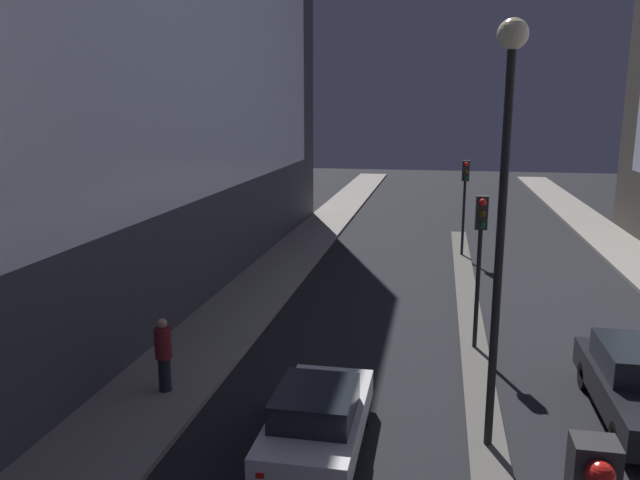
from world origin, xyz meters
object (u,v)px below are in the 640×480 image
object	(u,v)px
traffic_light_mid	(480,237)
street_lamp	(505,161)
traffic_light_far	(465,186)
pedestrian_on_left_sidewalk	(164,353)
car_right_lane	(640,385)
car_left_lane	(318,418)

from	to	relation	value
traffic_light_mid	street_lamp	bearing A→B (deg)	-90.00
traffic_light_far	pedestrian_on_left_sidewalk	bearing A→B (deg)	-115.31
traffic_light_mid	traffic_light_far	bearing A→B (deg)	90.00
traffic_light_far	street_lamp	bearing A→B (deg)	-90.00
traffic_light_mid	car_right_lane	world-z (taller)	traffic_light_mid
car_left_lane	car_right_lane	bearing A→B (deg)	21.86
traffic_light_far	street_lamp	world-z (taller)	street_lamp
traffic_light_mid	pedestrian_on_left_sidewalk	distance (m)	8.64
traffic_light_far	car_right_lane	world-z (taller)	traffic_light_far
traffic_light_mid	traffic_light_far	distance (m)	11.23
car_left_lane	car_right_lane	xyz separation A→B (m)	(6.58, 2.64, 0.05)
traffic_light_far	car_right_lane	distance (m)	15.03
traffic_light_far	car_left_lane	size ratio (longest dim) A/B	1.05
traffic_light_mid	car_right_lane	size ratio (longest dim) A/B	0.88
pedestrian_on_left_sidewalk	street_lamp	bearing A→B (deg)	-7.92
pedestrian_on_left_sidewalk	traffic_light_mid	bearing A→B (deg)	29.66
car_right_lane	pedestrian_on_left_sidewalk	distance (m)	10.60
car_left_lane	pedestrian_on_left_sidewalk	world-z (taller)	pedestrian_on_left_sidewalk
car_right_lane	pedestrian_on_left_sidewalk	size ratio (longest dim) A/B	2.70
traffic_light_far	car_right_lane	size ratio (longest dim) A/B	0.88
traffic_light_mid	traffic_light_far	size ratio (longest dim) A/B	1.00
car_left_lane	pedestrian_on_left_sidewalk	xyz separation A→B (m)	(-3.98, 1.73, 0.34)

